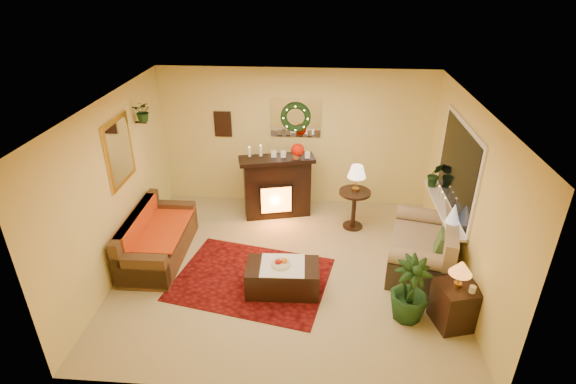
# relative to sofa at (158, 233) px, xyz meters

# --- Properties ---
(floor) EXTENTS (5.00, 5.00, 0.00)m
(floor) POSITION_rel_sofa_xyz_m (2.04, -0.18, -0.43)
(floor) COLOR beige
(floor) RESTS_ON ground
(ceiling) EXTENTS (5.00, 5.00, 0.00)m
(ceiling) POSITION_rel_sofa_xyz_m (2.04, -0.18, 2.17)
(ceiling) COLOR white
(ceiling) RESTS_ON ground
(wall_back) EXTENTS (5.00, 5.00, 0.00)m
(wall_back) POSITION_rel_sofa_xyz_m (2.04, 2.07, 0.87)
(wall_back) COLOR #EFD88C
(wall_back) RESTS_ON ground
(wall_front) EXTENTS (5.00, 5.00, 0.00)m
(wall_front) POSITION_rel_sofa_xyz_m (2.04, -2.43, 0.87)
(wall_front) COLOR #EFD88C
(wall_front) RESTS_ON ground
(wall_left) EXTENTS (4.50, 4.50, 0.00)m
(wall_left) POSITION_rel_sofa_xyz_m (-0.46, -0.18, 0.87)
(wall_left) COLOR #EFD88C
(wall_left) RESTS_ON ground
(wall_right) EXTENTS (4.50, 4.50, 0.00)m
(wall_right) POSITION_rel_sofa_xyz_m (4.54, -0.18, 0.87)
(wall_right) COLOR #EFD88C
(wall_right) RESTS_ON ground
(area_rug) EXTENTS (2.49, 2.07, 0.01)m
(area_rug) POSITION_rel_sofa_xyz_m (1.54, -0.49, -0.42)
(area_rug) COLOR #4B170B
(area_rug) RESTS_ON floor
(sofa) EXTENTS (0.80, 1.78, 0.76)m
(sofa) POSITION_rel_sofa_xyz_m (0.00, 0.00, 0.00)
(sofa) COLOR #442C22
(sofa) RESTS_ON floor
(red_throw) EXTENTS (0.88, 1.42, 0.02)m
(red_throw) POSITION_rel_sofa_xyz_m (-0.04, 0.13, 0.02)
(red_throw) COLOR red
(red_throw) RESTS_ON sofa
(fireplace) EXTENTS (1.24, 0.65, 1.08)m
(fireplace) POSITION_rel_sofa_xyz_m (1.74, 1.48, 0.12)
(fireplace) COLOR black
(fireplace) RESTS_ON floor
(poinsettia) EXTENTS (0.23, 0.23, 0.23)m
(poinsettia) POSITION_rel_sofa_xyz_m (2.11, 1.48, 0.87)
(poinsettia) COLOR red
(poinsettia) RESTS_ON fireplace
(mantel_candle_a) EXTENTS (0.06, 0.06, 0.17)m
(mantel_candle_a) POSITION_rel_sofa_xyz_m (1.27, 1.44, 0.83)
(mantel_candle_a) COLOR white
(mantel_candle_a) RESTS_ON fireplace
(mantel_candle_b) EXTENTS (0.06, 0.06, 0.19)m
(mantel_candle_b) POSITION_rel_sofa_xyz_m (1.46, 1.50, 0.83)
(mantel_candle_b) COLOR #F2E8CD
(mantel_candle_b) RESTS_ON fireplace
(mantel_mirror) EXTENTS (0.92, 0.02, 0.72)m
(mantel_mirror) POSITION_rel_sofa_xyz_m (2.04, 2.05, 1.27)
(mantel_mirror) COLOR white
(mantel_mirror) RESTS_ON wall_back
(wreath) EXTENTS (0.55, 0.11, 0.55)m
(wreath) POSITION_rel_sofa_xyz_m (2.04, 2.01, 1.29)
(wreath) COLOR #194719
(wreath) RESTS_ON wall_back
(wall_art) EXTENTS (0.32, 0.03, 0.48)m
(wall_art) POSITION_rel_sofa_xyz_m (0.69, 2.05, 1.12)
(wall_art) COLOR #381E11
(wall_art) RESTS_ON wall_back
(gold_mirror) EXTENTS (0.03, 0.84, 1.00)m
(gold_mirror) POSITION_rel_sofa_xyz_m (-0.44, 0.12, 1.32)
(gold_mirror) COLOR gold
(gold_mirror) RESTS_ON wall_left
(hanging_plant) EXTENTS (0.33, 0.28, 0.36)m
(hanging_plant) POSITION_rel_sofa_xyz_m (-0.30, 0.87, 1.54)
(hanging_plant) COLOR #194719
(hanging_plant) RESTS_ON wall_left
(loveseat) EXTENTS (1.22, 1.71, 0.89)m
(loveseat) POSITION_rel_sofa_xyz_m (4.10, 0.06, -0.01)
(loveseat) COLOR tan
(loveseat) RESTS_ON floor
(window_frame) EXTENTS (0.03, 1.86, 1.36)m
(window_frame) POSITION_rel_sofa_xyz_m (4.53, 0.37, 1.12)
(window_frame) COLOR white
(window_frame) RESTS_ON wall_right
(window_glass) EXTENTS (0.02, 1.70, 1.22)m
(window_glass) POSITION_rel_sofa_xyz_m (4.51, 0.37, 1.12)
(window_glass) COLOR black
(window_glass) RESTS_ON wall_right
(window_sill) EXTENTS (0.22, 1.86, 0.04)m
(window_sill) POSITION_rel_sofa_xyz_m (4.42, 0.37, 0.44)
(window_sill) COLOR white
(window_sill) RESTS_ON wall_right
(mini_tree) EXTENTS (0.20, 0.20, 0.30)m
(mini_tree) POSITION_rel_sofa_xyz_m (4.43, -0.11, 0.61)
(mini_tree) COLOR white
(mini_tree) RESTS_ON window_sill
(sill_plant) EXTENTS (0.30, 0.24, 0.55)m
(sill_plant) POSITION_rel_sofa_xyz_m (4.40, 1.06, 0.65)
(sill_plant) COLOR #1D5C25
(sill_plant) RESTS_ON window_sill
(side_table_round) EXTENTS (0.68, 0.68, 0.71)m
(side_table_round) POSITION_rel_sofa_xyz_m (3.13, 1.13, -0.11)
(side_table_round) COLOR black
(side_table_round) RESTS_ON floor
(lamp_cream) EXTENTS (0.31, 0.31, 0.48)m
(lamp_cream) POSITION_rel_sofa_xyz_m (3.13, 1.16, 0.45)
(lamp_cream) COLOR beige
(lamp_cream) RESTS_ON side_table_round
(end_table_square) EXTENTS (0.60, 0.60, 0.60)m
(end_table_square) POSITION_rel_sofa_xyz_m (4.30, -1.19, -0.16)
(end_table_square) COLOR #543719
(end_table_square) RESTS_ON floor
(lamp_tiffany) EXTENTS (0.29, 0.29, 0.42)m
(lamp_tiffany) POSITION_rel_sofa_xyz_m (4.27, -1.20, 0.31)
(lamp_tiffany) COLOR orange
(lamp_tiffany) RESTS_ON end_table_square
(coffee_table) EXTENTS (1.05, 0.60, 0.43)m
(coffee_table) POSITION_rel_sofa_xyz_m (2.03, -0.70, -0.22)
(coffee_table) COLOR black
(coffee_table) RESTS_ON floor
(fruit_bowl) EXTENTS (0.27, 0.27, 0.06)m
(fruit_bowl) POSITION_rel_sofa_xyz_m (2.01, -0.70, 0.02)
(fruit_bowl) COLOR beige
(fruit_bowl) RESTS_ON coffee_table
(floor_palm) EXTENTS (1.98, 1.98, 2.72)m
(floor_palm) POSITION_rel_sofa_xyz_m (3.72, -1.13, 0.02)
(floor_palm) COLOR #2E6434
(floor_palm) RESTS_ON floor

